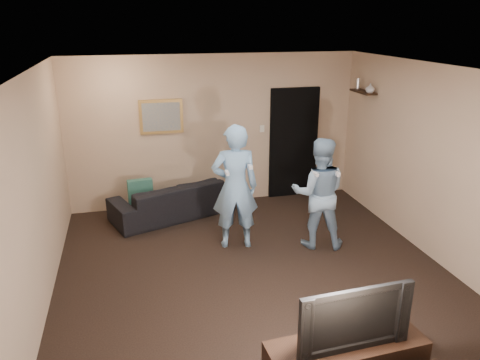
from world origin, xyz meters
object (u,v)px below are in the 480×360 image
object	(u,v)px
television	(350,313)
wii_player_left	(235,187)
sofa	(173,199)
wii_player_right	(319,193)

from	to	relation	value
television	wii_player_left	bearing A→B (deg)	92.64
sofa	wii_player_left	distance (m)	1.62
television	wii_player_right	world-z (taller)	wii_player_right
sofa	wii_player_left	bearing A→B (deg)	100.66
sofa	television	distance (m)	4.43
wii_player_right	sofa	bearing A→B (deg)	140.77
sofa	television	bearing A→B (deg)	84.25
sofa	television	world-z (taller)	television
sofa	wii_player_right	world-z (taller)	wii_player_right
wii_player_left	wii_player_right	xyz separation A→B (m)	(1.16, -0.26, -0.10)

